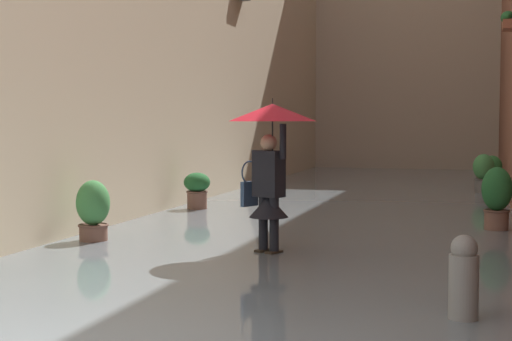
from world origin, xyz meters
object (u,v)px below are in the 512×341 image
object	(u,v)px
person_wading	(271,144)
potted_plant_far_right	(197,190)
potted_plant_mid_left	(497,198)
potted_plant_near_left	(492,171)
mooring_bollard	(464,281)
potted_plant_near_right	(93,211)
potted_plant_far_left	(483,173)

from	to	relation	value
person_wading	potted_plant_far_right	size ratio (longest dim) A/B	2.67
person_wading	potted_plant_mid_left	size ratio (longest dim) A/B	1.96
potted_plant_near_left	potted_plant_mid_left	world-z (taller)	potted_plant_mid_left
mooring_bollard	potted_plant_mid_left	bearing A→B (deg)	-93.74
person_wading	potted_plant_far_right	world-z (taller)	person_wading
mooring_bollard	potted_plant_near_right	bearing A→B (deg)	-30.55
potted_plant_far_left	mooring_bollard	distance (m)	11.91
potted_plant_mid_left	potted_plant_far_left	bearing A→B (deg)	-88.35
person_wading	potted_plant_near_right	bearing A→B (deg)	-5.66
potted_plant_far_left	mooring_bollard	bearing A→B (deg)	89.07
person_wading	mooring_bollard	size ratio (longest dim) A/B	2.57
potted_plant_mid_left	mooring_bollard	world-z (taller)	potted_plant_mid_left
person_wading	potted_plant_near_right	world-z (taller)	person_wading
person_wading	potted_plant_far_right	distance (m)	5.14
potted_plant_far_left	potted_plant_near_right	xyz separation A→B (m)	(5.25, 8.92, -0.04)
potted_plant_far_right	mooring_bollard	xyz separation A→B (m)	(-5.03, 7.03, -0.04)
potted_plant_far_right	potted_plant_near_left	bearing A→B (deg)	-129.20
potted_plant_near_left	potted_plant_far_right	world-z (taller)	potted_plant_near_left
potted_plant_far_left	potted_plant_near_left	bearing A→B (deg)	-96.84
person_wading	potted_plant_near_right	xyz separation A→B (m)	(2.63, -0.26, -0.97)
potted_plant_far_left	potted_plant_mid_left	size ratio (longest dim) A/B	0.93
potted_plant_far_left	potted_plant_near_right	world-z (taller)	potted_plant_far_left
potted_plant_near_left	mooring_bollard	xyz separation A→B (m)	(0.41, 13.70, -0.06)
potted_plant_mid_left	potted_plant_far_right	bearing A→B (deg)	-14.03
potted_plant_far_left	potted_plant_mid_left	world-z (taller)	potted_plant_mid_left
potted_plant_mid_left	potted_plant_near_right	bearing A→B (deg)	26.41
person_wading	mooring_bollard	bearing A→B (deg)	131.66
potted_plant_far_right	mooring_bollard	size ratio (longest dim) A/B	0.96
person_wading	potted_plant_far_left	world-z (taller)	person_wading
potted_plant_far_left	potted_plant_near_left	xyz separation A→B (m)	(-0.21, -1.79, -0.08)
mooring_bollard	potted_plant_far_right	bearing A→B (deg)	-54.43
potted_plant_mid_left	potted_plant_far_right	size ratio (longest dim) A/B	1.37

